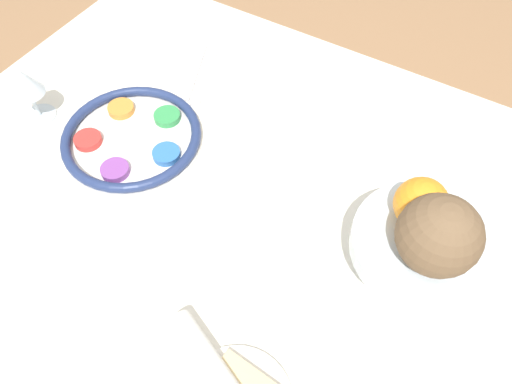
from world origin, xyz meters
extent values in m
plane|color=#99704C|center=(0.00, 0.00, 0.00)|extent=(8.00, 8.00, 0.00)
cube|color=silver|center=(0.00, 0.00, 0.38)|extent=(1.34, 1.04, 0.76)
cylinder|color=silver|center=(-0.27, 0.03, 0.77)|extent=(0.28, 0.28, 0.01)
torus|color=navy|center=(-0.27, 0.03, 0.78)|extent=(0.28, 0.28, 0.02)
cylinder|color=#2D6BB7|center=(-0.19, 0.03, 0.78)|extent=(0.05, 0.05, 0.01)
cylinder|color=#33934C|center=(-0.25, 0.11, 0.78)|extent=(0.05, 0.05, 0.01)
cylinder|color=orange|center=(-0.34, 0.08, 0.78)|extent=(0.05, 0.05, 0.01)
cylinder|color=red|center=(-0.34, -0.03, 0.78)|extent=(0.05, 0.05, 0.01)
cylinder|color=#844299|center=(-0.25, -0.06, 0.78)|extent=(0.05, 0.05, 0.01)
cylinder|color=silver|center=(-0.49, -0.02, 0.76)|extent=(0.07, 0.07, 0.00)
cylinder|color=silver|center=(-0.49, -0.02, 0.80)|extent=(0.01, 0.01, 0.06)
cone|color=silver|center=(-0.49, -0.02, 0.86)|extent=(0.07, 0.07, 0.06)
cylinder|color=silver|center=(0.31, 0.02, 0.76)|extent=(0.12, 0.12, 0.01)
cylinder|color=silver|center=(0.31, 0.02, 0.82)|extent=(0.03, 0.03, 0.09)
cylinder|color=silver|center=(0.31, 0.02, 0.88)|extent=(0.22, 0.22, 0.03)
sphere|color=orange|center=(0.28, 0.05, 0.93)|extent=(0.08, 0.08, 0.08)
sphere|color=brown|center=(0.32, -0.01, 0.95)|extent=(0.12, 0.12, 0.12)
cylinder|color=white|center=(0.10, -0.27, 0.78)|extent=(0.16, 0.10, 0.05)
cylinder|color=silver|center=(-0.07, 0.34, 0.80)|extent=(0.08, 0.08, 0.07)
cube|color=silver|center=(-0.29, 0.26, 0.76)|extent=(0.09, 0.18, 0.01)
cube|color=silver|center=(-0.26, 0.26, 0.76)|extent=(0.09, 0.18, 0.01)
camera|label=1|loc=(0.29, -0.43, 1.53)|focal=35.00mm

